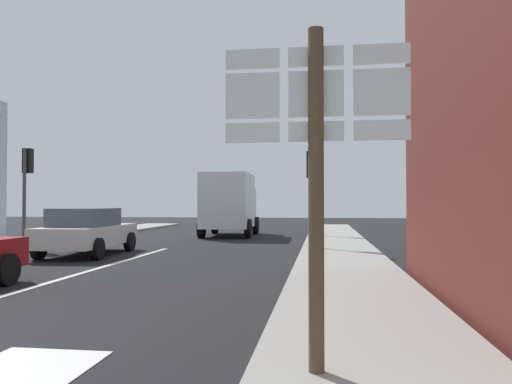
% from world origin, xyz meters
% --- Properties ---
extents(ground_plane, '(80.00, 80.00, 0.00)m').
position_xyz_m(ground_plane, '(0.00, 10.00, 0.00)').
color(ground_plane, black).
extents(sidewalk_right, '(2.46, 44.00, 0.14)m').
position_xyz_m(sidewalk_right, '(6.09, 8.00, 0.07)').
color(sidewalk_right, gray).
rests_on(sidewalk_right, ground).
extents(lane_centre_stripe, '(0.16, 12.00, 0.01)m').
position_xyz_m(lane_centre_stripe, '(0.00, 6.00, 0.01)').
color(lane_centre_stripe, silver).
rests_on(lane_centre_stripe, ground).
extents(sedan_far, '(2.12, 4.28, 1.47)m').
position_xyz_m(sedan_far, '(-1.78, 9.56, 0.76)').
color(sedan_far, beige).
rests_on(sedan_far, ground).
extents(delivery_truck, '(2.60, 5.06, 3.05)m').
position_xyz_m(delivery_truck, '(0.98, 18.99, 1.65)').
color(delivery_truck, silver).
rests_on(delivery_truck, ground).
extents(route_sign_post, '(1.66, 0.14, 3.20)m').
position_xyz_m(route_sign_post, '(5.49, -0.63, 2.00)').
color(route_sign_post, brown).
rests_on(route_sign_post, ground).
extents(traffic_light_near_right, '(0.30, 0.49, 3.41)m').
position_xyz_m(traffic_light_near_right, '(5.16, 11.85, 2.52)').
color(traffic_light_near_right, '#47474C').
rests_on(traffic_light_near_right, ground).
extents(traffic_light_far_right, '(0.30, 0.49, 3.41)m').
position_xyz_m(traffic_light_far_right, '(5.16, 18.11, 2.52)').
color(traffic_light_far_right, '#47474C').
rests_on(traffic_light_far_right, ground).
extents(traffic_light_near_left, '(0.30, 0.49, 3.63)m').
position_xyz_m(traffic_light_near_left, '(-5.16, 11.62, 2.69)').
color(traffic_light_near_left, '#47474C').
rests_on(traffic_light_near_left, ground).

